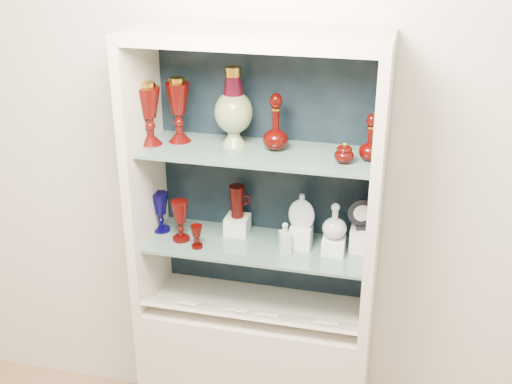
% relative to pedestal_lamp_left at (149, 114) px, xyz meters
% --- Properties ---
extents(wall_back, '(3.50, 0.02, 2.80)m').
position_rel_pedestal_lamp_left_xyz_m(wall_back, '(0.44, 0.22, -0.20)').
color(wall_back, silver).
rests_on(wall_back, ground).
extents(cabinet_base, '(1.00, 0.40, 0.75)m').
position_rel_pedestal_lamp_left_xyz_m(cabinet_base, '(0.44, 0.00, -1.22)').
color(cabinet_base, beige).
rests_on(cabinet_base, ground).
extents(cabinet_back_panel, '(0.98, 0.02, 1.15)m').
position_rel_pedestal_lamp_left_xyz_m(cabinet_back_panel, '(0.44, 0.19, -0.27)').
color(cabinet_back_panel, black).
rests_on(cabinet_back_panel, cabinet_base).
extents(cabinet_side_left, '(0.04, 0.40, 1.15)m').
position_rel_pedestal_lamp_left_xyz_m(cabinet_side_left, '(-0.04, 0.00, -0.27)').
color(cabinet_side_left, beige).
rests_on(cabinet_side_left, cabinet_base).
extents(cabinet_side_right, '(0.04, 0.40, 1.15)m').
position_rel_pedestal_lamp_left_xyz_m(cabinet_side_right, '(0.92, 0.00, -0.27)').
color(cabinet_side_right, beige).
rests_on(cabinet_side_right, cabinet_base).
extents(cabinet_top_cap, '(1.00, 0.40, 0.04)m').
position_rel_pedestal_lamp_left_xyz_m(cabinet_top_cap, '(0.44, 0.00, 0.32)').
color(cabinet_top_cap, beige).
rests_on(cabinet_top_cap, cabinet_side_left).
extents(shelf_lower, '(0.92, 0.34, 0.01)m').
position_rel_pedestal_lamp_left_xyz_m(shelf_lower, '(0.44, 0.02, -0.55)').
color(shelf_lower, slate).
rests_on(shelf_lower, cabinet_side_left).
extents(shelf_upper, '(0.92, 0.34, 0.01)m').
position_rel_pedestal_lamp_left_xyz_m(shelf_upper, '(0.44, 0.02, -0.13)').
color(shelf_upper, slate).
rests_on(shelf_upper, cabinet_side_left).
extents(label_ledge, '(0.92, 0.17, 0.09)m').
position_rel_pedestal_lamp_left_xyz_m(label_ledge, '(0.44, -0.11, -0.82)').
color(label_ledge, beige).
rests_on(label_ledge, cabinet_base).
extents(label_card_0, '(0.10, 0.06, 0.03)m').
position_rel_pedestal_lamp_left_xyz_m(label_card_0, '(0.77, -0.11, -0.80)').
color(label_card_0, white).
rests_on(label_card_0, label_ledge).
extents(label_card_1, '(0.10, 0.06, 0.03)m').
position_rel_pedestal_lamp_left_xyz_m(label_card_1, '(0.52, -0.11, -0.80)').
color(label_card_1, white).
rests_on(label_card_1, label_ledge).
extents(label_card_2, '(0.10, 0.06, 0.03)m').
position_rel_pedestal_lamp_left_xyz_m(label_card_2, '(0.16, -0.11, -0.80)').
color(label_card_2, white).
rests_on(label_card_2, label_ledge).
extents(label_card_3, '(0.10, 0.06, 0.03)m').
position_rel_pedestal_lamp_left_xyz_m(label_card_3, '(0.38, -0.11, -0.80)').
color(label_card_3, white).
rests_on(label_card_3, label_ledge).
extents(pedestal_lamp_left, '(0.13, 0.13, 0.26)m').
position_rel_pedestal_lamp_left_xyz_m(pedestal_lamp_left, '(0.00, 0.00, 0.00)').
color(pedestal_lamp_left, '#470805').
rests_on(pedestal_lamp_left, shelf_upper).
extents(pedestal_lamp_right, '(0.12, 0.12, 0.27)m').
position_rel_pedestal_lamp_left_xyz_m(pedestal_lamp_right, '(0.10, 0.06, 0.01)').
color(pedestal_lamp_right, '#470805').
rests_on(pedestal_lamp_right, shelf_upper).
extents(enamel_urn, '(0.16, 0.16, 0.32)m').
position_rel_pedestal_lamp_left_xyz_m(enamel_urn, '(0.33, 0.07, 0.03)').
color(enamel_urn, '#094213').
rests_on(enamel_urn, shelf_upper).
extents(ruby_decanter_a, '(0.12, 0.12, 0.26)m').
position_rel_pedestal_lamp_left_xyz_m(ruby_decanter_a, '(0.51, 0.05, 0.00)').
color(ruby_decanter_a, '#3B0401').
rests_on(ruby_decanter_a, shelf_upper).
extents(ruby_decanter_b, '(0.10, 0.10, 0.20)m').
position_rel_pedestal_lamp_left_xyz_m(ruby_decanter_b, '(0.88, 0.02, -0.03)').
color(ruby_decanter_b, '#3B0401').
rests_on(ruby_decanter_b, shelf_upper).
extents(lidded_bowl, '(0.08, 0.08, 0.08)m').
position_rel_pedestal_lamp_left_xyz_m(lidded_bowl, '(0.79, -0.03, -0.09)').
color(lidded_bowl, '#3B0401').
rests_on(lidded_bowl, shelf_upper).
extents(cobalt_goblet, '(0.09, 0.09, 0.18)m').
position_rel_pedestal_lamp_left_xyz_m(cobalt_goblet, '(-0.00, 0.05, -0.46)').
color(cobalt_goblet, '#040039').
rests_on(cobalt_goblet, shelf_lower).
extents(ruby_goblet_tall, '(0.10, 0.10, 0.18)m').
position_rel_pedestal_lamp_left_xyz_m(ruby_goblet_tall, '(0.11, -0.02, -0.46)').
color(ruby_goblet_tall, '#470805').
rests_on(ruby_goblet_tall, shelf_lower).
extents(ruby_goblet_small, '(0.06, 0.06, 0.10)m').
position_rel_pedestal_lamp_left_xyz_m(ruby_goblet_small, '(0.20, -0.07, -0.50)').
color(ruby_goblet_small, '#3B0401').
rests_on(ruby_goblet_small, shelf_lower).
extents(riser_ruby_pitcher, '(0.10, 0.10, 0.08)m').
position_rel_pedestal_lamp_left_xyz_m(riser_ruby_pitcher, '(0.33, 0.10, -0.51)').
color(riser_ruby_pitcher, silver).
rests_on(riser_ruby_pitcher, shelf_lower).
extents(ruby_pitcher, '(0.13, 0.11, 0.14)m').
position_rel_pedestal_lamp_left_xyz_m(ruby_pitcher, '(0.33, 0.10, -0.40)').
color(ruby_pitcher, '#470805').
rests_on(ruby_pitcher, riser_ruby_pitcher).
extents(clear_square_bottle, '(0.06, 0.06, 0.13)m').
position_rel_pedestal_lamp_left_xyz_m(clear_square_bottle, '(0.57, -0.01, -0.48)').
color(clear_square_bottle, '#99A8B0').
rests_on(clear_square_bottle, shelf_lower).
extents(riser_flat_flask, '(0.09, 0.09, 0.09)m').
position_rel_pedestal_lamp_left_xyz_m(riser_flat_flask, '(0.62, 0.05, -0.50)').
color(riser_flat_flask, silver).
rests_on(riser_flat_flask, shelf_lower).
extents(flat_flask, '(0.11, 0.05, 0.15)m').
position_rel_pedestal_lamp_left_xyz_m(flat_flask, '(0.62, 0.05, -0.38)').
color(flat_flask, silver).
rests_on(flat_flask, riser_flat_flask).
extents(riser_clear_round_decanter, '(0.09, 0.09, 0.07)m').
position_rel_pedestal_lamp_left_xyz_m(riser_clear_round_decanter, '(0.76, 0.02, -0.51)').
color(riser_clear_round_decanter, silver).
rests_on(riser_clear_round_decanter, shelf_lower).
extents(clear_round_decanter, '(0.12, 0.12, 0.15)m').
position_rel_pedestal_lamp_left_xyz_m(clear_round_decanter, '(0.76, 0.02, -0.40)').
color(clear_round_decanter, '#99A8B0').
rests_on(clear_round_decanter, riser_clear_round_decanter).
extents(riser_cameo_medallion, '(0.08, 0.08, 0.10)m').
position_rel_pedestal_lamp_left_xyz_m(riser_cameo_medallion, '(0.87, 0.07, -0.50)').
color(riser_cameo_medallion, silver).
rests_on(riser_cameo_medallion, shelf_lower).
extents(cameo_medallion, '(0.12, 0.07, 0.14)m').
position_rel_pedestal_lamp_left_xyz_m(cameo_medallion, '(0.87, 0.07, -0.38)').
color(cameo_medallion, black).
rests_on(cameo_medallion, riser_cameo_medallion).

